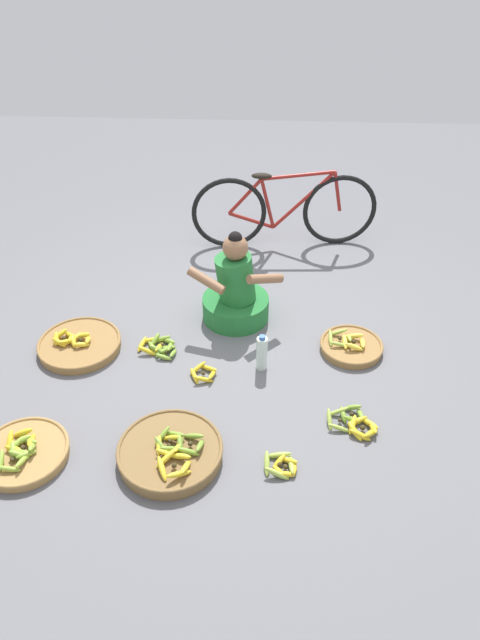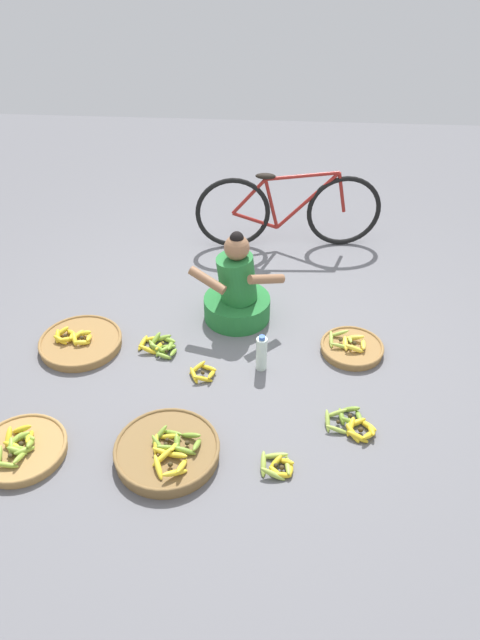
# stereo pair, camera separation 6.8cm
# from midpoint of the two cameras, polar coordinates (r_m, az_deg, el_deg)

# --- Properties ---
(ground_plane) EXTENTS (10.00, 10.00, 0.00)m
(ground_plane) POSITION_cam_midpoint_polar(r_m,az_deg,el_deg) (4.37, 0.64, -2.06)
(ground_plane) COLOR slate
(vendor_woman_front) EXTENTS (0.73, 0.52, 0.76)m
(vendor_woman_front) POSITION_cam_midpoint_polar(r_m,az_deg,el_deg) (4.46, 0.13, 2.77)
(vendor_woman_front) COLOR #237233
(vendor_woman_front) RESTS_ON ground
(bicycle_leaning) EXTENTS (1.70, 0.23, 0.73)m
(bicycle_leaning) POSITION_cam_midpoint_polar(r_m,az_deg,el_deg) (5.40, 5.13, 10.66)
(bicycle_leaning) COLOR black
(bicycle_leaning) RESTS_ON ground
(banana_basket_back_left) EXTENTS (0.61, 0.61, 0.13)m
(banana_basket_back_left) POSITION_cam_midpoint_polar(r_m,az_deg,el_deg) (4.45, -15.03, -2.09)
(banana_basket_back_left) COLOR olive
(banana_basket_back_left) RESTS_ON ground
(banana_basket_back_center) EXTENTS (0.64, 0.64, 0.16)m
(banana_basket_back_center) POSITION_cam_midpoint_polar(r_m,az_deg,el_deg) (3.58, -6.60, -12.64)
(banana_basket_back_center) COLOR brown
(banana_basket_back_center) RESTS_ON ground
(banana_basket_front_left) EXTENTS (0.54, 0.54, 0.13)m
(banana_basket_front_left) POSITION_cam_midpoint_polar(r_m,az_deg,el_deg) (3.80, -20.21, -11.80)
(banana_basket_front_left) COLOR #A87F47
(banana_basket_front_left) RESTS_ON ground
(banana_basket_near_vendor) EXTENTS (0.46, 0.46, 0.13)m
(banana_basket_near_vendor) POSITION_cam_midpoint_polar(r_m,az_deg,el_deg) (4.34, 11.37, -2.65)
(banana_basket_near_vendor) COLOR olive
(banana_basket_near_vendor) RESTS_ON ground
(loose_bananas_back_right) EXTENTS (0.34, 0.31, 0.09)m
(loose_bananas_back_right) POSITION_cam_midpoint_polar(r_m,az_deg,el_deg) (3.79, 11.60, -10.07)
(loose_bananas_back_right) COLOR olive
(loose_bananas_back_right) RESTS_ON ground
(loose_bananas_front_center) EXTENTS (0.31, 0.27, 0.10)m
(loose_bananas_front_center) POSITION_cam_midpoint_polar(r_m,az_deg,el_deg) (4.32, -7.47, -2.49)
(loose_bananas_front_center) COLOR olive
(loose_bananas_front_center) RESTS_ON ground
(loose_bananas_mid_right) EXTENTS (0.21, 0.21, 0.08)m
(loose_bananas_mid_right) POSITION_cam_midpoint_polar(r_m,az_deg,el_deg) (4.07, -3.21, -5.20)
(loose_bananas_mid_right) COLOR gold
(loose_bananas_mid_right) RESTS_ON ground
(loose_bananas_front_right) EXTENTS (0.22, 0.20, 0.09)m
(loose_bananas_front_right) POSITION_cam_midpoint_polar(r_m,az_deg,el_deg) (3.52, 4.36, -14.17)
(loose_bananas_front_right) COLOR gold
(loose_bananas_front_right) RESTS_ON ground
(water_bottle) EXTENTS (0.08, 0.08, 0.29)m
(water_bottle) POSITION_cam_midpoint_polar(r_m,az_deg,el_deg) (4.05, 2.61, -3.30)
(water_bottle) COLOR silver
(water_bottle) RESTS_ON ground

